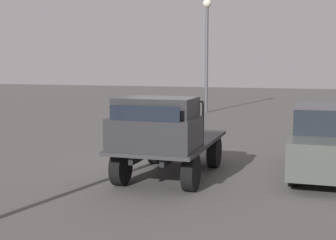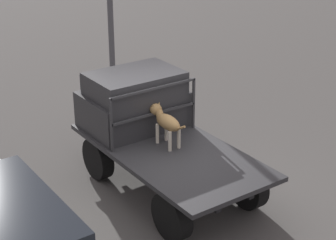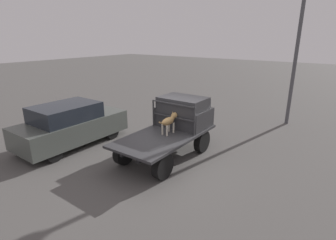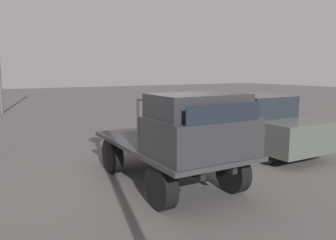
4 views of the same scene
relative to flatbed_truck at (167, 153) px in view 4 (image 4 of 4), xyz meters
The scene contains 6 objects.
ground_plane 0.60m from the flatbed_truck, ahead, with size 80.00×80.00×0.00m, color #514F4C.
flatbed_truck is the anchor object (origin of this frame).
truck_cab 1.37m from the flatbed_truck, ahead, with size 1.30×1.76×1.07m.
truck_headboard 0.99m from the flatbed_truck, ahead, with size 0.04×1.76×0.97m.
dog 0.71m from the flatbed_truck, 13.28° to the right, with size 1.00×0.25×0.69m.
parked_sedan 3.71m from the flatbed_truck, 108.71° to the left, with size 4.07×1.76×1.61m.
Camera 4 is at (5.76, -3.27, 2.31)m, focal length 35.00 mm.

